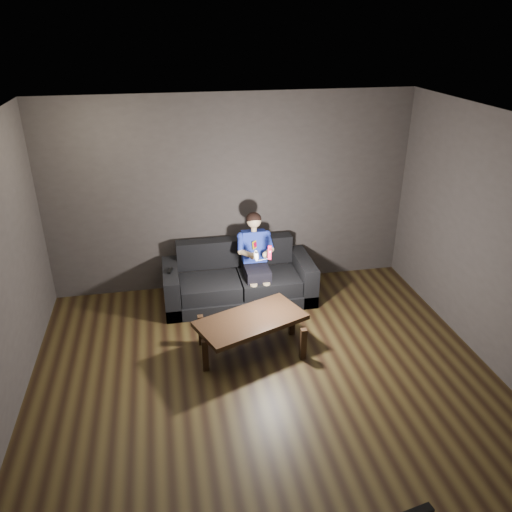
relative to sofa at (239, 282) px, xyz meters
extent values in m
plane|color=black|center=(0.01, -2.00, -0.25)|extent=(5.00, 5.00, 0.00)
cube|color=#362F2E|center=(0.01, 0.50, 1.10)|extent=(5.00, 0.04, 2.70)
cube|color=white|center=(0.01, -2.00, 2.45)|extent=(5.00, 5.00, 0.02)
cube|color=black|center=(0.00, -0.03, -0.17)|extent=(2.01, 0.87, 0.17)
cube|color=black|center=(-0.40, -0.12, 0.03)|extent=(0.79, 0.61, 0.21)
cube|color=black|center=(0.40, -0.12, 0.03)|extent=(0.79, 0.61, 0.21)
cube|color=black|center=(0.00, 0.30, 0.33)|extent=(1.61, 0.20, 0.39)
cube|color=black|center=(-0.91, -0.03, 0.02)|extent=(0.20, 0.87, 0.55)
cube|color=black|center=(0.91, -0.03, 0.02)|extent=(0.20, 0.87, 0.55)
cube|color=black|center=(0.23, -0.14, 0.21)|extent=(0.32, 0.41, 0.15)
cube|color=#241A95|center=(0.23, 0.07, 0.49)|extent=(0.32, 0.23, 0.45)
cube|color=yellow|center=(0.23, -0.02, 0.56)|extent=(0.10, 0.10, 0.11)
cube|color=#B30025|center=(0.23, -0.02, 0.56)|extent=(0.06, 0.06, 0.07)
cylinder|color=#D7B284|center=(0.23, 0.07, 0.74)|extent=(0.07, 0.07, 0.06)
sphere|color=#D7B284|center=(0.23, 0.07, 0.86)|extent=(0.19, 0.19, 0.19)
ellipsoid|color=black|center=(0.23, 0.08, 0.88)|extent=(0.20, 0.20, 0.17)
cylinder|color=#241A95|center=(0.03, 0.00, 0.57)|extent=(0.09, 0.24, 0.21)
cylinder|color=#241A95|center=(0.43, 0.00, 0.57)|extent=(0.09, 0.24, 0.21)
cylinder|color=#D7B284|center=(0.09, -0.17, 0.53)|extent=(0.15, 0.25, 0.11)
cylinder|color=#D7B284|center=(0.38, -0.17, 0.53)|extent=(0.15, 0.25, 0.11)
sphere|color=#D7B284|center=(0.15, -0.27, 0.52)|extent=(0.09, 0.09, 0.09)
sphere|color=#D7B284|center=(0.32, -0.27, 0.52)|extent=(0.09, 0.09, 0.09)
cylinder|color=#D7B284|center=(0.14, -0.36, -0.03)|extent=(0.10, 0.10, 0.36)
cylinder|color=#D7B284|center=(0.31, -0.36, -0.03)|extent=(0.10, 0.10, 0.36)
cube|color=red|center=(0.32, -0.50, 0.66)|extent=(0.06, 0.08, 0.18)
cube|color=#741104|center=(0.32, -0.52, 0.71)|extent=(0.03, 0.02, 0.03)
cylinder|color=white|center=(0.32, -0.52, 0.65)|extent=(0.02, 0.01, 0.02)
ellipsoid|color=white|center=(0.15, -0.49, 0.62)|extent=(0.08, 0.10, 0.15)
cylinder|color=black|center=(0.15, -0.53, 0.68)|extent=(0.03, 0.01, 0.03)
cube|color=black|center=(-0.91, -0.07, 0.31)|extent=(0.07, 0.15, 0.03)
cube|color=black|center=(-0.91, -0.03, 0.32)|extent=(0.02, 0.02, 0.00)
cube|color=black|center=(-0.05, -1.22, 0.16)|extent=(1.36, 1.02, 0.06)
cube|color=black|center=(-0.61, -1.47, -0.06)|extent=(0.07, 0.07, 0.39)
cube|color=black|center=(0.50, -1.47, -0.06)|extent=(0.07, 0.07, 0.39)
cube|color=black|center=(-0.61, -0.97, -0.06)|extent=(0.07, 0.07, 0.39)
cube|color=black|center=(0.50, -0.97, -0.06)|extent=(0.07, 0.07, 0.39)
camera|label=1|loc=(-0.91, -5.93, 3.27)|focal=35.00mm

